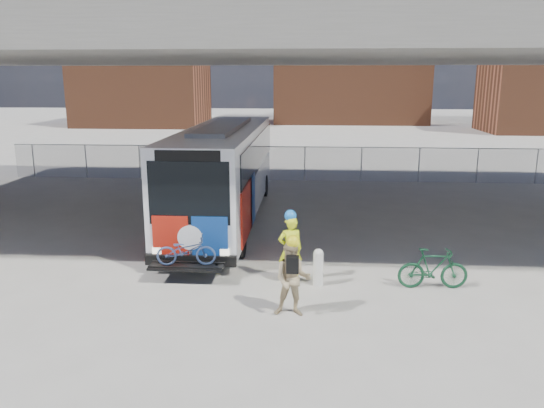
# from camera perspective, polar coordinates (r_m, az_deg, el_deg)

# --- Properties ---
(ground) EXTENTS (160.00, 160.00, 0.00)m
(ground) POSITION_cam_1_polar(r_m,az_deg,el_deg) (16.96, -0.34, -5.07)
(ground) COLOR #9E9991
(ground) RESTS_ON ground
(bus) EXTENTS (2.67, 12.91, 3.69)m
(bus) POSITION_cam_1_polar(r_m,az_deg,el_deg) (20.36, -5.16, 4.13)
(bus) COLOR silver
(bus) RESTS_ON ground
(overpass) EXTENTS (40.00, 16.00, 7.95)m
(overpass) POSITION_cam_1_polar(r_m,az_deg,el_deg) (20.11, 0.55, 16.75)
(overpass) COLOR #605E59
(overpass) RESTS_ON ground
(chainlink_fence) EXTENTS (30.00, 0.06, 30.00)m
(chainlink_fence) POSITION_cam_1_polar(r_m,az_deg,el_deg) (28.34, 1.53, 5.39)
(chainlink_fence) COLOR gray
(chainlink_fence) RESTS_ON ground
(brick_buildings) EXTENTS (54.00, 22.00, 12.00)m
(brick_buildings) POSITION_cam_1_polar(r_m,az_deg,el_deg) (64.26, 4.17, 13.42)
(brick_buildings) COLOR brown
(brick_buildings) RESTS_ON ground
(smokestack) EXTENTS (2.20, 2.20, 25.00)m
(smokestack) POSITION_cam_1_polar(r_m,az_deg,el_deg) (72.52, 14.98, 18.62)
(smokestack) COLOR brown
(smokestack) RESTS_ON ground
(bollard) EXTENTS (0.26, 0.26, 1.01)m
(bollard) POSITION_cam_1_polar(r_m,az_deg,el_deg) (14.13, 4.99, -6.65)
(bollard) COLOR silver
(bollard) RESTS_ON ground
(cyclist_hivis) EXTENTS (0.76, 0.62, 2.00)m
(cyclist_hivis) POSITION_cam_1_polar(r_m,az_deg,el_deg) (14.21, 1.97, -4.69)
(cyclist_hivis) COLOR #E7F91A
(cyclist_hivis) RESTS_ON ground
(cyclist_tan) EXTENTS (0.87, 0.69, 1.94)m
(cyclist_tan) POSITION_cam_1_polar(r_m,az_deg,el_deg) (12.24, 2.22, -7.97)
(cyclist_tan) COLOR tan
(cyclist_tan) RESTS_ON ground
(bike_parked) EXTENTS (1.84, 0.59, 1.09)m
(bike_parked) POSITION_cam_1_polar(r_m,az_deg,el_deg) (14.50, 16.93, -6.66)
(bike_parked) COLOR #154127
(bike_parked) RESTS_ON ground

